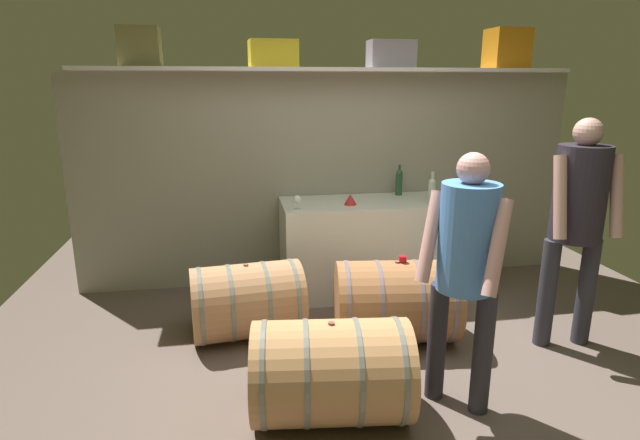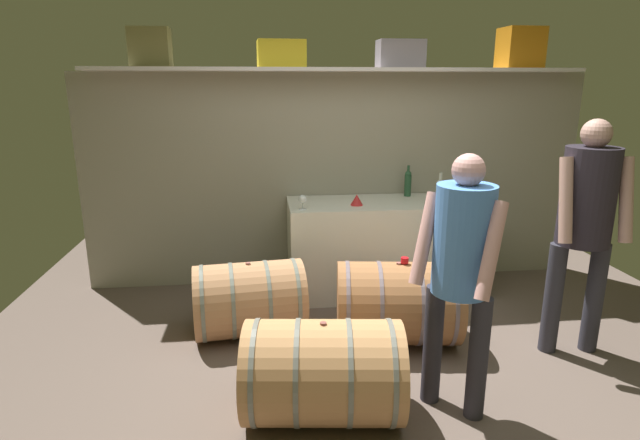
{
  "view_description": "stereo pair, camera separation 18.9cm",
  "coord_description": "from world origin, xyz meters",
  "views": [
    {
      "loc": [
        -0.9,
        -2.71,
        1.89
      ],
      "look_at": [
        -0.33,
        0.62,
        0.98
      ],
      "focal_mm": 28.63,
      "sensor_mm": 36.0,
      "label": 1
    },
    {
      "loc": [
        -0.71,
        -2.73,
        1.89
      ],
      "look_at": [
        -0.33,
        0.62,
        0.98
      ],
      "focal_mm": 28.63,
      "sensor_mm": 36.0,
      "label": 2
    }
  ],
  "objects": [
    {
      "name": "toolcase_olive",
      "position": [
        -1.62,
        1.9,
        2.18
      ],
      "size": [
        0.33,
        0.21,
        0.32
      ],
      "primitive_type": "cube",
      "rotation": [
        0.0,
        0.0,
        -0.01
      ],
      "color": "olive",
      "rests_on": "high_shelf_board"
    },
    {
      "name": "back_wall_panel",
      "position": [
        0.0,
        2.05,
        1.0
      ],
      "size": [
        4.73,
        0.1,
        1.99
      ],
      "primitive_type": "cube",
      "color": "gray",
      "rests_on": "ground"
    },
    {
      "name": "wine_bottle_clear",
      "position": [
        0.81,
        1.46,
        0.98
      ],
      "size": [
        0.07,
        0.07,
        0.29
      ],
      "color": "#B7C7BE",
      "rests_on": "work_cabinet"
    },
    {
      "name": "toolcase_yellow",
      "position": [
        -0.52,
        1.9,
        2.14
      ],
      "size": [
        0.42,
        0.31,
        0.23
      ],
      "primitive_type": "cube",
      "rotation": [
        0.0,
        0.0,
        0.06
      ],
      "color": "yellow",
      "rests_on": "high_shelf_board"
    },
    {
      "name": "toolcase_grey",
      "position": [
        0.53,
        1.9,
        2.14
      ],
      "size": [
        0.41,
        0.24,
        0.24
      ],
      "primitive_type": "cube",
      "rotation": [
        0.0,
        0.0,
        0.0
      ],
      "color": "gray",
      "rests_on": "high_shelf_board"
    },
    {
      "name": "visitor_tasting",
      "position": [
        0.37,
        -0.16,
        0.94
      ],
      "size": [
        0.51,
        0.5,
        1.53
      ],
      "rotation": [
        0.0,
        0.0,
        2.4
      ],
      "color": "#2F2D38",
      "rests_on": "ground"
    },
    {
      "name": "tasting_cup",
      "position": [
        0.3,
        0.68,
        0.65
      ],
      "size": [
        0.06,
        0.06,
        0.04
      ],
      "primitive_type": "cylinder",
      "color": "red",
      "rests_on": "wine_barrel_near"
    },
    {
      "name": "wine_barrel_flank",
      "position": [
        -0.4,
        -0.18,
        0.3
      ],
      "size": [
        0.95,
        0.69,
        0.61
      ],
      "rotation": [
        0.0,
        0.0,
        -0.12
      ],
      "color": "tan",
      "rests_on": "ground"
    },
    {
      "name": "winemaker_pouring",
      "position": [
        1.47,
        0.4,
        1.02
      ],
      "size": [
        0.5,
        0.4,
        1.67
      ],
      "rotation": [
        0.0,
        0.0,
        -3.22
      ],
      "color": "#2F2F39",
      "rests_on": "ground"
    },
    {
      "name": "wine_glass",
      "position": [
        -0.38,
        1.44,
        0.94
      ],
      "size": [
        0.07,
        0.07,
        0.13
      ],
      "color": "white",
      "rests_on": "work_cabinet"
    },
    {
      "name": "wine_barrel_far",
      "position": [
        -0.84,
        0.91,
        0.29
      ],
      "size": [
        0.88,
        0.66,
        0.59
      ],
      "rotation": [
        0.0,
        0.0,
        0.11
      ],
      "color": "tan",
      "rests_on": "ground"
    },
    {
      "name": "red_funnel",
      "position": [
        0.1,
        1.55,
        0.91
      ],
      "size": [
        0.11,
        0.11,
        0.1
      ],
      "primitive_type": "cone",
      "color": "red",
      "rests_on": "work_cabinet"
    },
    {
      "name": "wine_bottle_green",
      "position": [
        0.64,
        1.86,
        0.99
      ],
      "size": [
        0.06,
        0.06,
        0.29
      ],
      "color": "#265133",
      "rests_on": "work_cabinet"
    },
    {
      "name": "ground_plane",
      "position": [
        0.0,
        0.51,
        -0.01
      ],
      "size": [
        5.93,
        7.3,
        0.02
      ],
      "primitive_type": "cube",
      "color": "brown"
    },
    {
      "name": "wine_barrel_near",
      "position": [
        0.25,
        0.68,
        0.31
      ],
      "size": [
        0.96,
        0.72,
        0.63
      ],
      "rotation": [
        0.0,
        0.0,
        -0.13
      ],
      "color": "#9F673D",
      "rests_on": "ground"
    },
    {
      "name": "high_shelf_board",
      "position": [
        0.0,
        1.9,
        2.01
      ],
      "size": [
        4.36,
        0.4,
        0.03
      ],
      "primitive_type": "cube",
      "color": "white",
      "rests_on": "back_wall_panel"
    },
    {
      "name": "work_cabinet",
      "position": [
        0.38,
        1.66,
        0.43
      ],
      "size": [
        1.75,
        0.66,
        0.86
      ],
      "primitive_type": "cube",
      "color": "white",
      "rests_on": "ground"
    },
    {
      "name": "toolcase_orange",
      "position": [
        1.65,
        1.9,
        2.2
      ],
      "size": [
        0.35,
        0.3,
        0.35
      ],
      "primitive_type": "cube",
      "rotation": [
        0.0,
        0.0,
        0.02
      ],
      "color": "orange",
      "rests_on": "high_shelf_board"
    }
  ]
}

